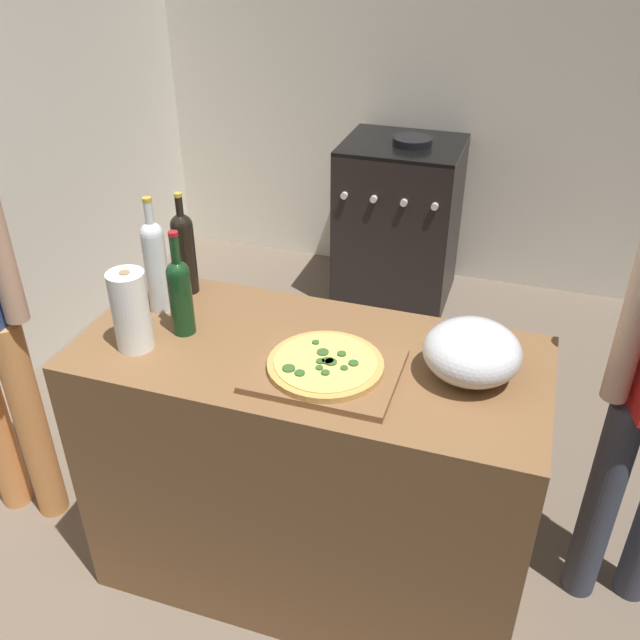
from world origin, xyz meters
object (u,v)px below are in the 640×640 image
wine_bottle_clear (156,262)px  stove (398,222)px  mixing_bowl (472,352)px  wine_bottle_amber (184,250)px  pizza (325,364)px  paper_towel_roll (131,311)px  wine_bottle_green (180,292)px

wine_bottle_clear → stove: bearing=79.6°
mixing_bowl → wine_bottle_amber: bearing=168.5°
pizza → paper_towel_roll: 0.57m
pizza → stove: size_ratio=0.33×
paper_towel_roll → wine_bottle_clear: (-0.04, 0.21, 0.04)m
mixing_bowl → stove: (-0.62, 2.01, -0.55)m
pizza → wine_bottle_amber: 0.66m
pizza → wine_bottle_clear: size_ratio=0.85×
pizza → mixing_bowl: 0.40m
pizza → wine_bottle_green: bearing=171.2°
paper_towel_roll → stove: size_ratio=0.25×
pizza → wine_bottle_green: 0.49m
wine_bottle_clear → wine_bottle_green: bearing=-36.3°
mixing_bowl → wine_bottle_amber: wine_bottle_amber is taller
pizza → wine_bottle_green: size_ratio=0.98×
pizza → stove: bearing=96.5°
wine_bottle_green → stove: (0.23, 2.05, -0.60)m
paper_towel_roll → wine_bottle_amber: wine_bottle_amber is taller
pizza → paper_towel_roll: size_ratio=1.31×
pizza → paper_towel_roll: (-0.56, -0.04, 0.09)m
paper_towel_roll → wine_bottle_green: size_ratio=0.75×
pizza → paper_towel_roll: bearing=-175.5°
wine_bottle_clear → stove: 2.08m
paper_towel_roll → wine_bottle_clear: 0.22m
wine_bottle_green → stove: wine_bottle_green is taller
wine_bottle_green → wine_bottle_clear: 0.17m
wine_bottle_green → wine_bottle_clear: (-0.13, 0.10, 0.03)m
pizza → wine_bottle_amber: wine_bottle_amber is taller
pizza → wine_bottle_clear: bearing=164.2°
wine_bottle_green → wine_bottle_amber: (-0.11, 0.23, 0.02)m
mixing_bowl → paper_towel_roll: paper_towel_roll is taller
mixing_bowl → wine_bottle_amber: (-0.95, 0.19, 0.07)m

